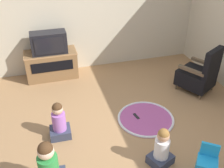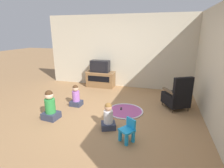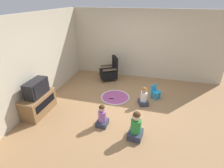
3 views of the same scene
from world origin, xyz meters
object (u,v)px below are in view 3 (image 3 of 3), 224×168
object	(u,v)px
television	(36,88)
yellow_kid_chair	(155,93)
tv_cabinet	(39,103)
remote_control	(111,99)
child_watching_center	(136,127)
child_watching_right	(144,97)
child_watching_left	(102,117)
black_armchair	(110,71)

from	to	relation	value
television	yellow_kid_chair	distance (m)	3.43
tv_cabinet	remote_control	distance (m)	2.10
tv_cabinet	child_watching_center	distance (m)	2.68
child_watching_center	tv_cabinet	bearing A→B (deg)	90.07
yellow_kid_chair	child_watching_right	world-z (taller)	child_watching_right
tv_cabinet	child_watching_left	size ratio (longest dim) A/B	1.71
black_armchair	child_watching_left	world-z (taller)	black_armchair
black_armchair	child_watching_center	xyz separation A→B (m)	(-2.81, -1.39, -0.04)
black_armchair	child_watching_left	size ratio (longest dim) A/B	1.53
yellow_kid_chair	black_armchair	bearing A→B (deg)	98.31
television	child_watching_center	bearing A→B (deg)	-95.71
television	child_watching_center	xyz separation A→B (m)	(-0.26, -2.62, -0.46)
tv_cabinet	remote_control	xyz separation A→B (m)	(1.18, -1.71, -0.28)
child_watching_right	black_armchair	bearing A→B (deg)	22.16
tv_cabinet	television	distance (m)	0.47
television	child_watching_left	xyz separation A→B (m)	(-0.06, -1.78, -0.51)
black_armchair	child_watching_left	bearing A→B (deg)	-17.59
yellow_kid_chair	child_watching_left	distance (m)	2.05
television	child_watching_left	size ratio (longest dim) A/B	1.13
television	remote_control	bearing A→B (deg)	-54.90
child_watching_left	child_watching_center	xyz separation A→B (m)	(-0.21, -0.85, 0.05)
tv_cabinet	child_watching_right	bearing A→B (deg)	-67.16
tv_cabinet	yellow_kid_chair	xyz separation A→B (m)	(1.60, -3.01, -0.10)
tv_cabinet	child_watching_center	xyz separation A→B (m)	(-0.26, -2.66, 0.01)
television	child_watching_right	xyz separation A→B (m)	(1.14, -2.66, -0.52)
tv_cabinet	child_watching_left	distance (m)	1.82
tv_cabinet	black_armchair	world-z (taller)	black_armchair
child_watching_right	tv_cabinet	bearing A→B (deg)	89.73
television	remote_control	distance (m)	2.18
yellow_kid_chair	child_watching_center	distance (m)	1.90
child_watching_left	child_watching_center	distance (m)	0.87
yellow_kid_chair	remote_control	size ratio (longest dim) A/B	2.77
yellow_kid_chair	child_watching_right	size ratio (longest dim) A/B	0.75
black_armchair	child_watching_center	distance (m)	3.13
yellow_kid_chair	child_watching_left	xyz separation A→B (m)	(-1.66, 1.20, 0.07)
television	yellow_kid_chair	world-z (taller)	television
black_armchair	yellow_kid_chair	distance (m)	1.98
child_watching_center	child_watching_left	bearing A→B (deg)	82.06
black_armchair	child_watching_right	bearing A→B (deg)	15.96
child_watching_left	child_watching_center	world-z (taller)	child_watching_center
child_watching_center	television	bearing A→B (deg)	89.99
black_armchair	television	bearing A→B (deg)	-55.25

